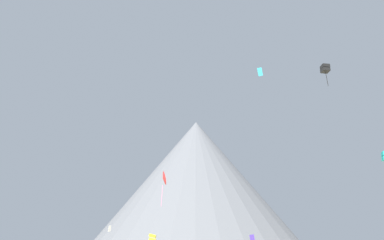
{
  "coord_description": "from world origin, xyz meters",
  "views": [
    {
      "loc": [
        8.04,
        -35.96,
        3.76
      ],
      "look_at": [
        -3.79,
        37.32,
        25.31
      ],
      "focal_mm": 47.31,
      "sensor_mm": 36.0,
      "label": 1
    }
  ],
  "objects_px": {
    "kite_cyan_high": "(260,72)",
    "kite_red_mid": "(164,178)",
    "rock_massif": "(200,202)",
    "kite_black_high": "(325,69)",
    "kite_white_low": "(110,229)",
    "kite_yellow_low": "(153,238)"
  },
  "relations": [
    {
      "from": "kite_white_low",
      "to": "kite_black_high",
      "type": "bearing_deg",
      "value": -31.5
    },
    {
      "from": "kite_cyan_high",
      "to": "kite_black_high",
      "type": "distance_m",
      "value": 11.62
    },
    {
      "from": "rock_massif",
      "to": "kite_yellow_low",
      "type": "bearing_deg",
      "value": -87.34
    },
    {
      "from": "rock_massif",
      "to": "kite_black_high",
      "type": "height_order",
      "value": "rock_massif"
    },
    {
      "from": "kite_white_low",
      "to": "kite_cyan_high",
      "type": "bearing_deg",
      "value": -45.54
    },
    {
      "from": "rock_massif",
      "to": "kite_red_mid",
      "type": "xyz_separation_m",
      "value": [
        2.9,
        -61.23,
        -3.58
      ]
    },
    {
      "from": "rock_massif",
      "to": "kite_white_low",
      "type": "distance_m",
      "value": 50.84
    },
    {
      "from": "kite_cyan_high",
      "to": "kite_red_mid",
      "type": "bearing_deg",
      "value": -171.16
    },
    {
      "from": "kite_white_low",
      "to": "kite_yellow_low",
      "type": "xyz_separation_m",
      "value": [
        13.5,
        -21.03,
        -2.92
      ]
    },
    {
      "from": "kite_red_mid",
      "to": "kite_black_high",
      "type": "bearing_deg",
      "value": 55.25
    },
    {
      "from": "rock_massif",
      "to": "kite_red_mid",
      "type": "bearing_deg",
      "value": -87.29
    },
    {
      "from": "rock_massif",
      "to": "kite_black_high",
      "type": "distance_m",
      "value": 75.28
    },
    {
      "from": "kite_yellow_low",
      "to": "kite_red_mid",
      "type": "xyz_separation_m",
      "value": [
        -0.34,
        8.41,
        10.1
      ]
    },
    {
      "from": "rock_massif",
      "to": "kite_cyan_high",
      "type": "xyz_separation_m",
      "value": [
        19.74,
        -74.03,
        9.4
      ]
    },
    {
      "from": "kite_black_high",
      "to": "rock_massif",
      "type": "bearing_deg",
      "value": -86.96
    },
    {
      "from": "rock_massif",
      "to": "kite_cyan_high",
      "type": "relative_size",
      "value": 76.61
    },
    {
      "from": "kite_yellow_low",
      "to": "kite_red_mid",
      "type": "relative_size",
      "value": 0.2
    },
    {
      "from": "kite_white_low",
      "to": "kite_yellow_low",
      "type": "height_order",
      "value": "kite_white_low"
    },
    {
      "from": "rock_massif",
      "to": "kite_white_low",
      "type": "xyz_separation_m",
      "value": [
        -10.26,
        -48.61,
        -10.76
      ]
    },
    {
      "from": "kite_cyan_high",
      "to": "kite_red_mid",
      "type": "xyz_separation_m",
      "value": [
        -16.84,
        12.79,
        -12.99
      ]
    },
    {
      "from": "rock_massif",
      "to": "kite_yellow_low",
      "type": "height_order",
      "value": "rock_massif"
    },
    {
      "from": "kite_yellow_low",
      "to": "kite_cyan_high",
      "type": "bearing_deg",
      "value": -110.7
    }
  ]
}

